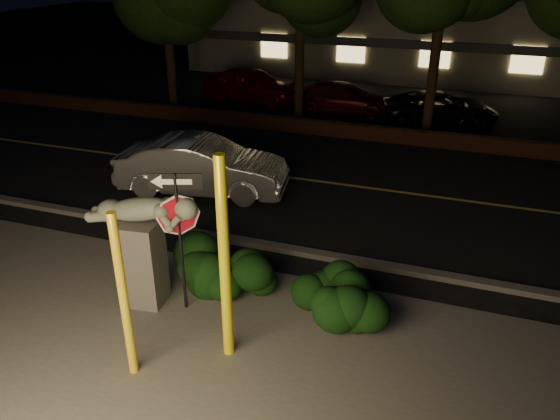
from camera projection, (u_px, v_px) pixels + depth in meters
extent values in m
plane|color=black|center=(341.00, 149.00, 18.24)|extent=(90.00, 90.00, 0.00)
cube|color=#4C4944|center=(180.00, 359.00, 8.88)|extent=(14.00, 6.00, 0.02)
cube|color=black|center=(316.00, 181.00, 15.68)|extent=(80.00, 8.00, 0.01)
cube|color=#ADA045|center=(316.00, 181.00, 15.68)|extent=(80.00, 0.12, 0.00)
cube|color=#4C4944|center=(265.00, 245.00, 12.17)|extent=(80.00, 0.25, 0.12)
cube|color=#4E2719|center=(350.00, 131.00, 19.23)|extent=(40.00, 0.35, 0.50)
cube|color=black|center=(378.00, 100.00, 24.19)|extent=(40.00, 12.00, 0.01)
cube|color=#726E5B|center=(407.00, 30.00, 30.13)|extent=(22.00, 10.00, 4.00)
cube|color=#333338|center=(393.00, 44.00, 25.79)|extent=(22.00, 0.20, 0.40)
cube|color=#FFD87F|center=(274.00, 46.00, 27.81)|extent=(1.40, 0.08, 1.20)
cube|color=#FFD87F|center=(351.00, 50.00, 26.61)|extent=(1.40, 0.08, 1.20)
cube|color=#FFD87F|center=(435.00, 55.00, 25.41)|extent=(1.40, 0.08, 1.20)
cube|color=#FFD87F|center=(528.00, 60.00, 24.20)|extent=(1.40, 0.08, 1.20)
cylinder|color=black|center=(170.00, 61.00, 22.38)|extent=(0.36, 0.36, 3.75)
cylinder|color=black|center=(299.00, 63.00, 20.79)|extent=(0.36, 0.36, 4.25)
cylinder|color=black|center=(433.00, 77.00, 19.00)|extent=(0.36, 0.36, 4.00)
cylinder|color=yellow|center=(123.00, 298.00, 8.02)|extent=(0.14, 0.14, 2.80)
cylinder|color=yellow|center=(225.00, 262.00, 8.28)|extent=(0.17, 0.17, 3.48)
cylinder|color=black|center=(181.00, 245.00, 9.58)|extent=(0.06, 0.06, 2.69)
cube|color=white|center=(178.00, 215.00, 9.33)|extent=(0.39, 0.16, 0.12)
cube|color=black|center=(175.00, 182.00, 9.06)|extent=(0.87, 0.32, 0.29)
cube|color=white|center=(175.00, 182.00, 9.06)|extent=(0.55, 0.20, 0.12)
cube|color=#4C4944|center=(144.00, 264.00, 9.98)|extent=(0.72, 0.72, 1.67)
sphere|color=slate|center=(186.00, 209.00, 9.28)|extent=(0.39, 0.39, 0.39)
ellipsoid|color=black|center=(226.00, 265.00, 10.47)|extent=(2.35, 1.67, 1.11)
ellipsoid|color=black|center=(328.00, 281.00, 10.09)|extent=(1.60, 1.09, 0.96)
ellipsoid|color=black|center=(347.00, 309.00, 9.31)|extent=(1.45, 0.98, 0.96)
imported|color=silver|center=(202.00, 166.00, 14.68)|extent=(4.76, 2.31, 1.50)
imported|color=maroon|center=(252.00, 85.00, 23.61)|extent=(4.50, 2.22, 1.48)
imported|color=#3C0A0D|center=(343.00, 98.00, 22.04)|extent=(4.22, 1.89, 1.20)
imported|color=black|center=(440.00, 108.00, 20.71)|extent=(4.65, 3.08, 1.19)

